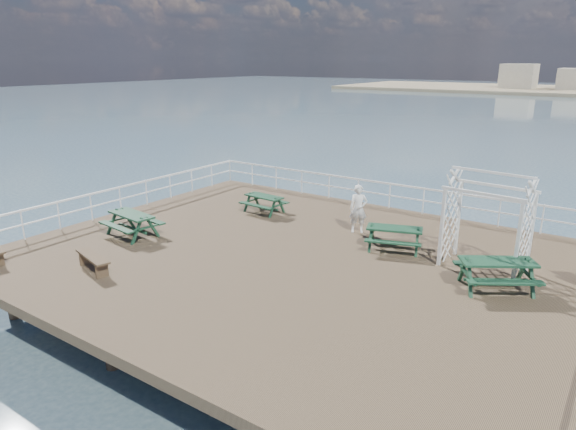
{
  "coord_description": "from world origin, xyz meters",
  "views": [
    {
      "loc": [
        8.33,
        -12.8,
        6.08
      ],
      "look_at": [
        -0.9,
        0.61,
        1.1
      ],
      "focal_mm": 32.0,
      "sensor_mm": 36.0,
      "label": 1
    }
  ],
  "objects_px": {
    "picnic_table_c": "(497,268)",
    "flat_bench_near": "(93,259)",
    "trellis_arbor": "(486,227)",
    "picnic_table_a": "(264,200)",
    "picnic_table_b": "(394,234)",
    "person": "(358,209)",
    "picnic_table_d": "(132,220)"
  },
  "relations": [
    {
      "from": "picnic_table_b",
      "to": "trellis_arbor",
      "type": "bearing_deg",
      "value": -18.63
    },
    {
      "from": "picnic_table_b",
      "to": "picnic_table_d",
      "type": "height_order",
      "value": "picnic_table_d"
    },
    {
      "from": "trellis_arbor",
      "to": "picnic_table_d",
      "type": "bearing_deg",
      "value": -153.87
    },
    {
      "from": "picnic_table_b",
      "to": "trellis_arbor",
      "type": "distance_m",
      "value": 2.94
    },
    {
      "from": "trellis_arbor",
      "to": "person",
      "type": "relative_size",
      "value": 1.7
    },
    {
      "from": "picnic_table_b",
      "to": "flat_bench_near",
      "type": "xyz_separation_m",
      "value": [
        -6.66,
        -6.75,
        -0.19
      ]
    },
    {
      "from": "picnic_table_c",
      "to": "trellis_arbor",
      "type": "distance_m",
      "value": 1.64
    },
    {
      "from": "person",
      "to": "trellis_arbor",
      "type": "bearing_deg",
      "value": -43.18
    },
    {
      "from": "picnic_table_b",
      "to": "picnic_table_c",
      "type": "relative_size",
      "value": 0.86
    },
    {
      "from": "picnic_table_b",
      "to": "person",
      "type": "relative_size",
      "value": 1.23
    },
    {
      "from": "picnic_table_b",
      "to": "flat_bench_near",
      "type": "relative_size",
      "value": 1.24
    },
    {
      "from": "picnic_table_a",
      "to": "trellis_arbor",
      "type": "bearing_deg",
      "value": -2.23
    },
    {
      "from": "picnic_table_a",
      "to": "picnic_table_d",
      "type": "height_order",
      "value": "picnic_table_d"
    },
    {
      "from": "picnic_table_a",
      "to": "trellis_arbor",
      "type": "relative_size",
      "value": 0.58
    },
    {
      "from": "picnic_table_d",
      "to": "trellis_arbor",
      "type": "relative_size",
      "value": 0.7
    },
    {
      "from": "picnic_table_b",
      "to": "trellis_arbor",
      "type": "relative_size",
      "value": 0.72
    },
    {
      "from": "flat_bench_near",
      "to": "person",
      "type": "bearing_deg",
      "value": 72.11
    },
    {
      "from": "person",
      "to": "picnic_table_b",
      "type": "bearing_deg",
      "value": -59.26
    },
    {
      "from": "picnic_table_c",
      "to": "trellis_arbor",
      "type": "height_order",
      "value": "trellis_arbor"
    },
    {
      "from": "picnic_table_b",
      "to": "picnic_table_d",
      "type": "distance_m",
      "value": 9.18
    },
    {
      "from": "picnic_table_a",
      "to": "picnic_table_b",
      "type": "relative_size",
      "value": 0.8
    },
    {
      "from": "picnic_table_a",
      "to": "picnic_table_c",
      "type": "relative_size",
      "value": 0.69
    },
    {
      "from": "person",
      "to": "flat_bench_near",
      "type": "bearing_deg",
      "value": -154.35
    },
    {
      "from": "picnic_table_c",
      "to": "person",
      "type": "height_order",
      "value": "person"
    },
    {
      "from": "trellis_arbor",
      "to": "person",
      "type": "distance_m",
      "value": 4.76
    },
    {
      "from": "trellis_arbor",
      "to": "picnic_table_c",
      "type": "bearing_deg",
      "value": -55.41
    },
    {
      "from": "picnic_table_b",
      "to": "flat_bench_near",
      "type": "height_order",
      "value": "picnic_table_b"
    },
    {
      "from": "picnic_table_c",
      "to": "flat_bench_near",
      "type": "height_order",
      "value": "picnic_table_c"
    },
    {
      "from": "picnic_table_d",
      "to": "flat_bench_near",
      "type": "distance_m",
      "value": 3.21
    },
    {
      "from": "picnic_table_a",
      "to": "person",
      "type": "xyz_separation_m",
      "value": [
        4.34,
        -0.08,
        0.37
      ]
    },
    {
      "from": "picnic_table_b",
      "to": "flat_bench_near",
      "type": "bearing_deg",
      "value": -153.59
    },
    {
      "from": "picnic_table_b",
      "to": "picnic_table_d",
      "type": "xyz_separation_m",
      "value": [
        -8.27,
        -3.99,
        0.04
      ]
    }
  ]
}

